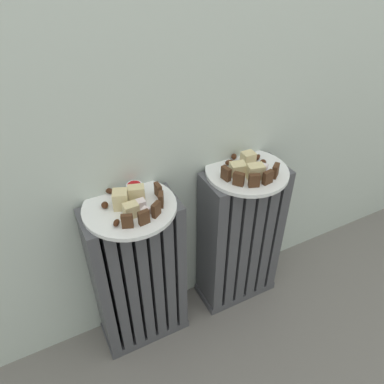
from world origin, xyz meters
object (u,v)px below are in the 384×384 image
(jam_bowl_left, at_px, (134,187))
(fork, at_px, (247,171))
(plate_right, at_px, (247,171))
(plate_left, at_px, (130,207))
(radiator_left, at_px, (139,277))
(radiator_right, at_px, (240,239))

(jam_bowl_left, bearing_deg, fork, -9.97)
(plate_right, xyz_separation_m, fork, (-0.00, -0.01, 0.01))
(plate_left, relative_size, plate_right, 1.00)
(plate_right, relative_size, fork, 2.51)
(plate_left, bearing_deg, radiator_left, 45.00)
(fork, bearing_deg, plate_left, 179.23)
(plate_right, bearing_deg, plate_left, 180.00)
(radiator_left, relative_size, radiator_right, 1.00)
(radiator_left, xyz_separation_m, plate_right, (0.38, -0.00, 0.29))
(plate_right, bearing_deg, radiator_left, 180.00)
(plate_left, xyz_separation_m, plate_right, (0.38, 0.00, 0.00))
(jam_bowl_left, bearing_deg, plate_right, -9.04)
(jam_bowl_left, relative_size, fork, 0.45)
(radiator_right, relative_size, plate_right, 2.17)
(radiator_right, bearing_deg, plate_right, 0.00)
(radiator_left, xyz_separation_m, fork, (0.38, -0.01, 0.30))
(radiator_right, distance_m, jam_bowl_left, 0.47)
(plate_left, distance_m, jam_bowl_left, 0.07)
(radiator_left, bearing_deg, plate_right, -0.00)
(radiator_right, bearing_deg, plate_left, 180.00)
(plate_right, bearing_deg, radiator_right, 0.00)
(radiator_left, distance_m, radiator_right, 0.38)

